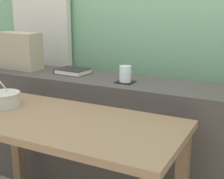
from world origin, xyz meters
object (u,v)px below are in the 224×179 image
coaster_square (125,82)px  soup_bowl (4,100)px  closed_book (73,71)px  breakfast_table (64,142)px  throw_pillow (20,51)px  juice_glass (125,75)px

coaster_square → soup_bowl: soup_bowl is taller
coaster_square → closed_book: (-0.43, 0.07, 0.01)m
breakfast_table → throw_pillow: (-0.76, 0.55, 0.34)m
juice_glass → closed_book: bearing=170.3°
coaster_square → juice_glass: (0.00, 0.00, 0.05)m
closed_book → throw_pillow: size_ratio=0.69×
breakfast_table → soup_bowl: bearing=177.2°
coaster_square → throw_pillow: throw_pillow is taller
breakfast_table → soup_bowl: soup_bowl is taller
coaster_square → throw_pillow: size_ratio=0.31×
coaster_square → closed_book: closed_book is taller
juice_glass → soup_bowl: juice_glass is taller
throw_pillow → coaster_square: bearing=-2.8°
closed_book → soup_bowl: bearing=-97.9°
juice_glass → throw_pillow: bearing=177.2°
juice_glass → throw_pillow: throw_pillow is taller
closed_book → coaster_square: bearing=-9.7°
juice_glass → breakfast_table: bearing=-101.0°
breakfast_table → closed_book: 0.70m
closed_book → throw_pillow: 0.44m
juice_glass → throw_pillow: 0.86m
breakfast_table → soup_bowl: (-0.41, 0.02, 0.16)m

